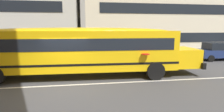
# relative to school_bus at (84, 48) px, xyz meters

# --- Properties ---
(ground_plane) EXTENTS (400.00, 400.00, 0.00)m
(ground_plane) POSITION_rel_school_bus_xyz_m (-1.02, -1.66, -1.81)
(ground_plane) COLOR #424244
(sidewalk_far) EXTENTS (120.00, 3.00, 0.01)m
(sidewalk_far) POSITION_rel_school_bus_xyz_m (-1.02, 6.24, -1.80)
(sidewalk_far) COLOR gray
(sidewalk_far) RESTS_ON ground_plane
(lane_centreline) EXTENTS (110.00, 0.16, 0.01)m
(lane_centreline) POSITION_rel_school_bus_xyz_m (-1.02, -1.66, -1.80)
(lane_centreline) COLOR silver
(lane_centreline) RESTS_ON ground_plane
(school_bus) EXTENTS (13.68, 3.48, 3.04)m
(school_bus) POSITION_rel_school_bus_xyz_m (0.00, 0.00, 0.00)
(school_bus) COLOR yellow
(school_bus) RESTS_ON ground_plane
(parked_car_dark_blue_near_corner) EXTENTS (3.98, 2.05, 1.64)m
(parked_car_dark_blue_near_corner) POSITION_rel_school_bus_xyz_m (12.51, 3.71, -0.96)
(parked_car_dark_blue_near_corner) COLOR navy
(parked_car_dark_blue_near_corner) RESTS_ON ground_plane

